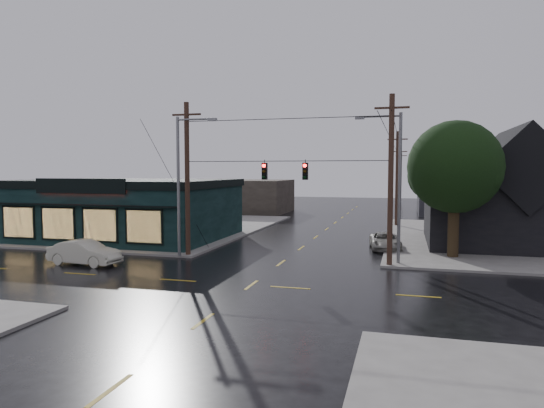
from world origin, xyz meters
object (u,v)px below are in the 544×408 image
(utility_pole_nw, at_px, (188,257))
(utility_pole_ne, at_px, (389,267))
(sedan_cream, at_px, (84,253))
(suv_silver, at_px, (385,241))
(corner_tree, at_px, (455,167))

(utility_pole_nw, height_order, utility_pole_ne, same)
(utility_pole_ne, bearing_deg, utility_pole_nw, 180.00)
(utility_pole_nw, xyz_separation_m, utility_pole_ne, (13.00, 0.00, 0.00))
(sedan_cream, height_order, suv_silver, sedan_cream)
(corner_tree, height_order, suv_silver, corner_tree)
(utility_pole_ne, height_order, sedan_cream, utility_pole_ne)
(sedan_cream, distance_m, suv_silver, 20.38)
(sedan_cream, bearing_deg, suv_silver, -54.62)
(sedan_cream, bearing_deg, utility_pole_ne, -72.90)
(suv_silver, bearing_deg, sedan_cream, -155.99)
(utility_pole_nw, distance_m, suv_silver, 14.08)
(utility_pole_ne, distance_m, sedan_cream, 18.38)
(utility_pole_ne, xyz_separation_m, suv_silver, (-0.50, 6.45, 0.61))
(corner_tree, xyz_separation_m, sedan_cream, (-21.75, -8.06, -5.17))
(suv_silver, bearing_deg, corner_tree, -38.09)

